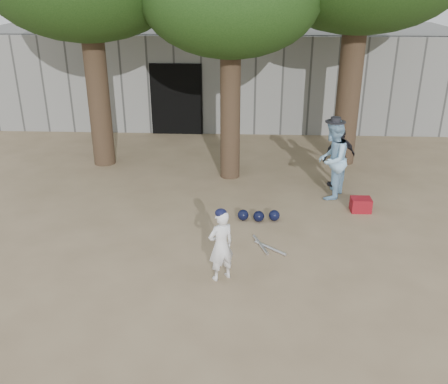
{
  "coord_description": "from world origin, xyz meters",
  "views": [
    {
      "loc": [
        1.0,
        -7.49,
        4.65
      ],
      "look_at": [
        0.6,
        1.0,
        0.95
      ],
      "focal_mm": 40.0,
      "sensor_mm": 36.0,
      "label": 1
    }
  ],
  "objects_px": {
    "boy_player": "(221,246)",
    "spectator_dark": "(339,157)",
    "spectator_blue": "(332,160)",
    "red_bag": "(361,205)"
  },
  "relations": [
    {
      "from": "spectator_blue",
      "to": "red_bag",
      "type": "relative_size",
      "value": 4.27
    },
    {
      "from": "spectator_blue",
      "to": "spectator_dark",
      "type": "xyz_separation_m",
      "value": [
        0.27,
        0.63,
        -0.16
      ]
    },
    {
      "from": "boy_player",
      "to": "spectator_dark",
      "type": "distance_m",
      "value": 4.82
    },
    {
      "from": "spectator_dark",
      "to": "red_bag",
      "type": "relative_size",
      "value": 3.51
    },
    {
      "from": "boy_player",
      "to": "red_bag",
      "type": "height_order",
      "value": "boy_player"
    },
    {
      "from": "spectator_blue",
      "to": "spectator_dark",
      "type": "bearing_deg",
      "value": -178.68
    },
    {
      "from": "spectator_dark",
      "to": "spectator_blue",
      "type": "bearing_deg",
      "value": 40.65
    },
    {
      "from": "boy_player",
      "to": "red_bag",
      "type": "bearing_deg",
      "value": -167.97
    },
    {
      "from": "boy_player",
      "to": "red_bag",
      "type": "distance_m",
      "value": 3.97
    },
    {
      "from": "boy_player",
      "to": "spectator_dark",
      "type": "bearing_deg",
      "value": -153.68
    }
  ]
}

